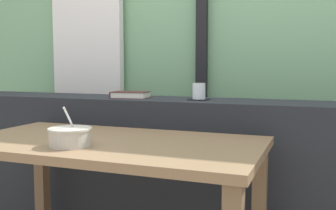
{
  "coord_description": "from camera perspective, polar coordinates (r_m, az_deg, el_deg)",
  "views": [
    {
      "loc": [
        0.73,
        -1.5,
        1.02
      ],
      "look_at": [
        0.02,
        0.36,
        0.82
      ],
      "focal_mm": 42.69,
      "sensor_mm": 36.0,
      "label": 1
    }
  ],
  "objects": [
    {
      "name": "curtain_left_panel",
      "position": [
        3.02,
        -11.44,
        9.98
      ],
      "size": [
        0.56,
        0.06,
        2.5
      ],
      "primitive_type": "cube",
      "color": "white",
      "rests_on": "ground"
    },
    {
      "name": "outdoor_backdrop",
      "position": [
        2.78,
        5.65,
        13.57
      ],
      "size": [
        4.8,
        0.08,
        2.8
      ],
      "primitive_type": "cube",
      "color": "#7AAD7F",
      "rests_on": "ground"
    },
    {
      "name": "juice_glass",
      "position": [
        2.13,
        4.43,
        1.88
      ],
      "size": [
        0.07,
        0.07,
        0.09
      ],
      "color": "white",
      "rests_on": "coaster_square"
    },
    {
      "name": "coaster_square",
      "position": [
        2.13,
        4.42,
        0.79
      ],
      "size": [
        0.1,
        0.1,
        0.0
      ],
      "primitive_type": "cube",
      "color": "black",
      "rests_on": "dark_console_ledge"
    },
    {
      "name": "soup_bowl",
      "position": [
        1.61,
        -13.79,
        -4.47
      ],
      "size": [
        0.17,
        0.17,
        0.16
      ],
      "color": "#BCB7A8",
      "rests_on": "breakfast_table"
    },
    {
      "name": "breakfast_table",
      "position": [
        1.73,
        -8.27,
        -8.34
      ],
      "size": [
        1.27,
        0.68,
        0.7
      ],
      "color": "brown",
      "rests_on": "ground"
    },
    {
      "name": "closed_book",
      "position": [
        2.28,
        -5.39,
        1.48
      ],
      "size": [
        0.22,
        0.17,
        0.04
      ],
      "color": "#47231E",
      "rests_on": "dark_console_ledge"
    },
    {
      "name": "dark_console_ledge",
      "position": [
        2.26,
        1.33,
        -9.75
      ],
      "size": [
        2.8,
        0.36,
        0.83
      ],
      "primitive_type": "cube",
      "color": "#23262B",
      "rests_on": "ground"
    },
    {
      "name": "window_divider_post",
      "position": [
        2.7,
        4.86,
        11.66
      ],
      "size": [
        0.07,
        0.05,
        2.6
      ],
      "primitive_type": "cube",
      "color": "black",
      "rests_on": "ground"
    }
  ]
}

